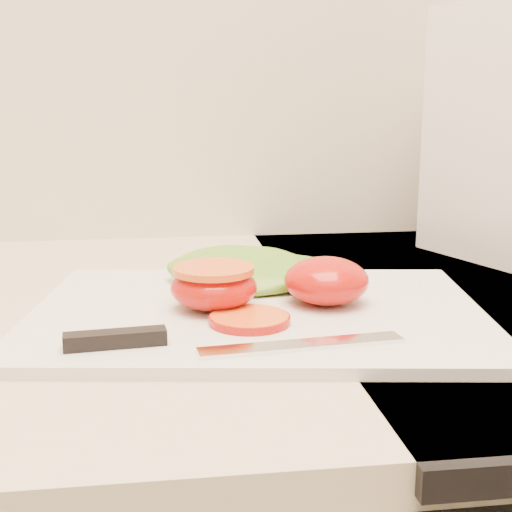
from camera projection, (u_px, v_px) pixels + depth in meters
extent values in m
cube|color=beige|center=(124.00, 320.00, 0.68)|extent=(3.92, 0.65, 0.03)
cube|color=silver|center=(258.00, 313.00, 0.63)|extent=(0.43, 0.34, 0.01)
ellipsoid|color=red|center=(326.00, 281.00, 0.64)|extent=(0.08, 0.08, 0.04)
ellipsoid|color=red|center=(214.00, 287.00, 0.63)|extent=(0.08, 0.08, 0.04)
cylinder|color=red|center=(214.00, 270.00, 0.62)|extent=(0.07, 0.07, 0.01)
cylinder|color=orange|center=(250.00, 319.00, 0.59)|extent=(0.07, 0.07, 0.01)
ellipsoid|color=#61B630|center=(241.00, 270.00, 0.71)|extent=(0.18, 0.15, 0.03)
ellipsoid|color=#61B630|center=(291.00, 272.00, 0.71)|extent=(0.11, 0.09, 0.02)
cube|color=silver|center=(302.00, 345.00, 0.53)|extent=(0.16, 0.04, 0.00)
cube|color=black|center=(115.00, 339.00, 0.53)|extent=(0.08, 0.02, 0.01)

